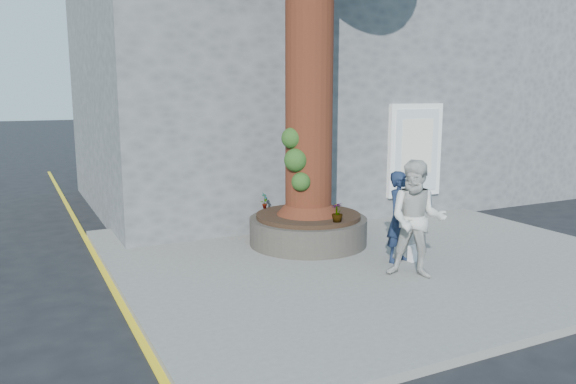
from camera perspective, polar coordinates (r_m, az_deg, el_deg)
name	(u,v)px	position (r m, az deg, el deg)	size (l,w,h in m)	color
ground	(324,286)	(9.13, 3.64, -9.54)	(120.00, 120.00, 0.00)	black
pavement	(366,255)	(10.68, 7.95, -6.34)	(9.00, 8.00, 0.12)	slate
yellow_line	(117,297)	(9.06, -16.98, -10.12)	(0.10, 30.00, 0.01)	yellow
stone_shop	(274,89)	(16.14, -1.43, 10.44)	(10.30, 8.30, 6.30)	#505355
neighbour_shop	(483,94)	(20.83, 19.21, 9.39)	(6.00, 8.00, 6.00)	#505355
planter	(308,229)	(11.06, 2.06, -3.78)	(2.30, 2.30, 0.60)	black
man	(400,217)	(9.99, 11.28, -2.49)	(0.58, 0.38, 1.60)	#152039
woman	(417,219)	(9.17, 12.96, -2.73)	(0.92, 0.72, 1.90)	#BAB9B2
shopping_bag	(414,253)	(10.21, 12.66, -6.10)	(0.20, 0.12, 0.28)	white
plant_a	(265,200)	(11.46, -2.40, -0.86)	(0.17, 0.12, 0.33)	gray
plant_b	(296,204)	(10.85, 0.85, -1.26)	(0.23, 0.22, 0.41)	gray
plant_c	(337,212)	(10.30, 5.02, -2.07)	(0.20, 0.20, 0.36)	gray
plant_d	(324,196)	(12.09, 3.69, -0.36)	(0.27, 0.24, 0.30)	gray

